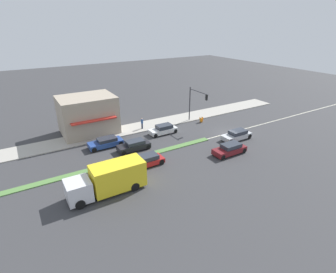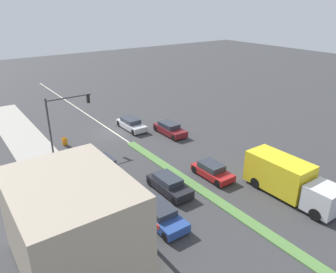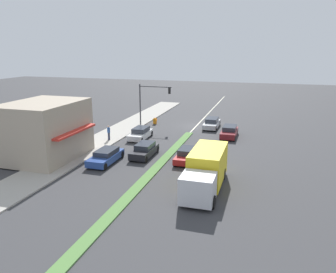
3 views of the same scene
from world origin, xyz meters
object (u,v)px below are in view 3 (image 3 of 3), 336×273
van_white (140,133)px  sedan_maroon (229,132)px  coupe_blue (106,156)px  sedan_silver (212,123)px  warning_aframe_sign (155,121)px  delivery_truck (206,170)px  hatchback_red (187,155)px  pedestrian (109,132)px  traffic_signal_main (150,98)px  sedan_dark (144,150)px

van_white → sedan_maroon: sedan_maroon is taller
coupe_blue → sedan_silver: (-7.20, -16.62, 0.03)m
warning_aframe_sign → coupe_blue: bearing=93.0°
delivery_truck → hatchback_red: bearing=-63.1°
delivery_truck → coupe_blue: size_ratio=1.68×
coupe_blue → sedan_maroon: 16.15m
pedestrian → van_white: 3.72m
delivery_truck → coupe_blue: 10.47m
coupe_blue → warning_aframe_sign: bearing=-87.0°
delivery_truck → coupe_blue: (10.00, -2.98, -0.86)m
warning_aframe_sign → pedestrian: bearing=76.9°
traffic_signal_main → hatchback_red: bearing=123.0°
traffic_signal_main → delivery_truck: bearing=121.3°
hatchback_red → sedan_silver: size_ratio=0.87×
sedan_dark → sedan_maroon: (-7.20, -9.87, 0.02)m
coupe_blue → hatchback_red: size_ratio=1.16×
traffic_signal_main → sedan_silver: traffic_signal_main is taller
pedestrian → delivery_truck: (-13.14, 9.82, 0.46)m
van_white → hatchback_red: 9.55m
warning_aframe_sign → coupe_blue: 16.60m
sedan_silver → pedestrian: bearing=43.4°
coupe_blue → sedan_maroon: (-10.00, -12.68, 0.03)m
sedan_dark → sedan_silver: sedan_silver is taller
traffic_signal_main → pedestrian: (2.01, 8.49, -2.89)m
sedan_silver → warning_aframe_sign: bearing=0.3°
traffic_signal_main → hatchback_red: 15.62m
van_white → hatchback_red: size_ratio=1.09×
sedan_dark → sedan_maroon: 12.22m
pedestrian → coupe_blue: pedestrian is taller
coupe_blue → sedan_silver: size_ratio=1.00×
delivery_truck → sedan_maroon: delivery_truck is taller
delivery_truck → sedan_dark: 9.27m
van_white → coupe_blue: van_white is taller
warning_aframe_sign → delivery_truck: delivery_truck is taller
van_white → sedan_maroon: size_ratio=0.95×
warning_aframe_sign → delivery_truck: (-10.87, 19.56, 1.04)m
sedan_dark → delivery_truck: bearing=141.2°
warning_aframe_sign → hatchback_red: bearing=119.9°
coupe_blue → sedan_dark: bearing=-135.0°
hatchback_red → sedan_silver: 14.10m
hatchback_red → sedan_silver: bearing=-90.0°
van_white → pedestrian: bearing=32.1°
warning_aframe_sign → sedan_silver: 8.08m
sedan_dark → coupe_blue: sedan_dark is taller
pedestrian → delivery_truck: 16.41m
sedan_maroon → warning_aframe_sign: bearing=-19.7°
pedestrian → hatchback_red: pedestrian is taller
pedestrian → sedan_maroon: 14.38m
traffic_signal_main → van_white: size_ratio=1.33×
warning_aframe_sign → delivery_truck: 22.40m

